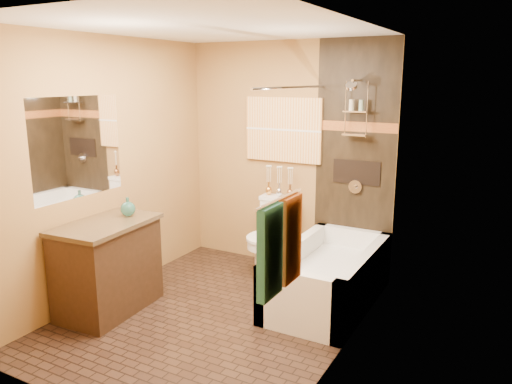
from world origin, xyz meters
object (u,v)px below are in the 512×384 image
Objects in this scene: sunset_painting at (283,130)px; toilet at (271,235)px; vanity at (108,266)px; bathtub at (328,281)px.

sunset_painting is 1.10× the size of toilet.
toilet is 0.82× the size of vanity.
toilet is (-0.84, 0.46, 0.19)m from bathtub.
vanity is (-1.72, -1.11, 0.20)m from bathtub.
sunset_painting reaches higher than vanity.
sunset_painting is at bearing 86.09° from toilet.
sunset_painting reaches higher than bathtub.
vanity reaches higher than bathtub.
bathtub is 2.06m from vanity.
sunset_painting is at bearing 60.19° from vanity.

